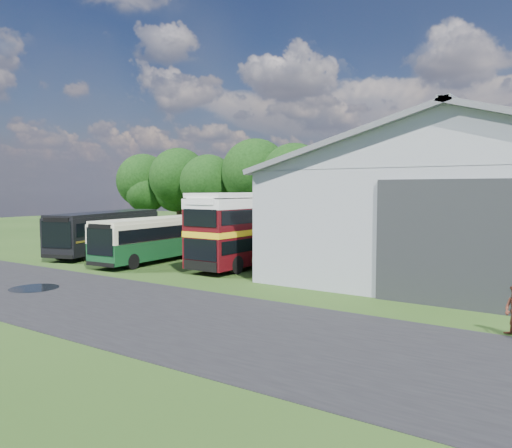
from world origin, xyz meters
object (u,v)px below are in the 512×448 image
Objects in this scene: bus_maroon_double at (255,229)px; bus_dark_single at (107,231)px; bus_green_single at (160,238)px; storage_shed at (495,197)px.

bus_maroon_double reaches higher than bus_dark_single.
bus_dark_single is (-5.93, 0.59, 0.10)m from bus_green_single.
bus_maroon_double is 0.93× the size of bus_dark_single.
storage_shed is 25.77m from bus_dark_single.
bus_green_single is 0.93× the size of bus_dark_single.
bus_dark_single is at bearing -160.59° from storage_shed.
bus_dark_single reaches higher than bus_green_single.
bus_maroon_double is 12.08m from bus_dark_single.
bus_dark_single is at bearing 170.13° from bus_green_single.
bus_green_single is at bearing -22.94° from bus_dark_single.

